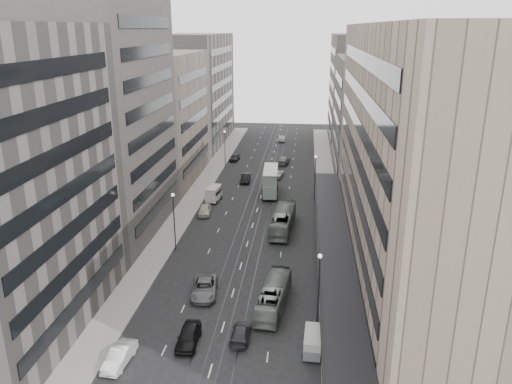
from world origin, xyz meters
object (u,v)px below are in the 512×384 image
at_px(sedan_0, 188,336).
at_px(sedan_1, 119,356).
at_px(panel_van, 214,193).
at_px(double_decker, 270,181).
at_px(pedestrian, 354,349).
at_px(sedan_2, 204,288).
at_px(vw_microbus, 313,341).
at_px(bus_near, 274,296).
at_px(bus_far, 283,220).

xyz_separation_m(sedan_0, sedan_1, (-5.62, -3.66, -0.06)).
bearing_deg(panel_van, double_decker, 33.33).
relative_size(double_decker, sedan_0, 1.85).
xyz_separation_m(double_decker, pedestrian, (11.40, -47.31, -1.66)).
height_order(double_decker, sedan_1, double_decker).
height_order(sedan_1, sedan_2, sedan_2).
relative_size(vw_microbus, pedestrian, 2.30).
bearing_deg(bus_near, vw_microbus, 125.42).
bearing_deg(panel_van, sedan_1, -83.58).
xyz_separation_m(vw_microbus, panel_van, (-17.33, 41.93, 0.33)).
relative_size(bus_far, vw_microbus, 2.98).
height_order(panel_van, sedan_2, panel_van).
bearing_deg(double_decker, bus_near, -87.62).
relative_size(bus_near, double_decker, 1.13).
relative_size(bus_near, sedan_0, 2.09).
distance_m(vw_microbus, panel_van, 45.37).
distance_m(bus_near, pedestrian, 11.48).
bearing_deg(bus_far, double_decker, -75.11).
xyz_separation_m(vw_microbus, sedan_0, (-12.08, 0.07, -0.32)).
distance_m(bus_near, sedan_1, 17.55).
xyz_separation_m(bus_far, vw_microbus, (4.37, -29.83, -0.47)).
height_order(sedan_0, sedan_2, sedan_2).
height_order(panel_van, sedan_1, panel_van).
bearing_deg(sedan_2, double_decker, 76.03).
bearing_deg(vw_microbus, double_decker, 101.96).
bearing_deg(pedestrian, double_decker, -113.40).
bearing_deg(bus_far, bus_near, 94.57).
xyz_separation_m(panel_van, sedan_0, (5.25, -41.86, -0.64)).
bearing_deg(vw_microbus, sedan_1, -165.78).
bearing_deg(vw_microbus, sedan_2, 145.08).
height_order(bus_near, sedan_1, bus_near).
bearing_deg(double_decker, sedan_2, -99.93).
bearing_deg(sedan_0, sedan_1, -148.18).
bearing_deg(sedan_0, panel_van, 95.91).
bearing_deg(panel_van, pedestrian, -56.64).
bearing_deg(double_decker, bus_far, -81.81).
relative_size(vw_microbus, sedan_0, 0.79).
height_order(sedan_0, sedan_1, sedan_0).
bearing_deg(vw_microbus, sedan_0, -177.57).
bearing_deg(bus_far, sedan_1, 72.46).
xyz_separation_m(sedan_0, pedestrian, (15.90, -0.59, 0.16)).
distance_m(bus_near, panel_van, 36.70).
bearing_deg(sedan_2, sedan_0, -94.45).
distance_m(bus_far, pedestrian, 31.45).
height_order(vw_microbus, panel_van, panel_van).
relative_size(sedan_0, pedestrian, 2.90).
bearing_deg(vw_microbus, panel_van, 115.22).
distance_m(double_decker, panel_van, 10.96).
xyz_separation_m(bus_near, double_decker, (-3.35, 39.14, 1.23)).
xyz_separation_m(sedan_1, pedestrian, (21.52, 3.06, 0.22)).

